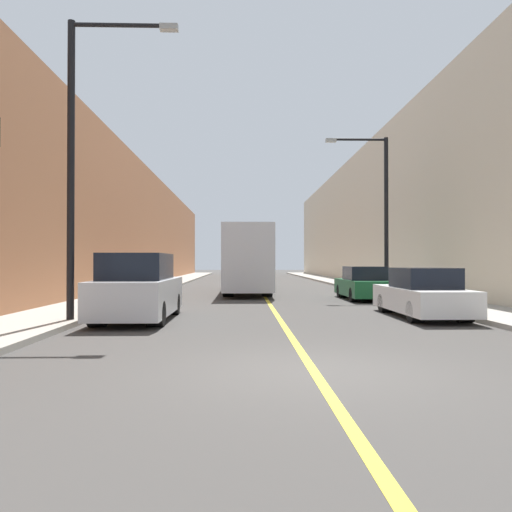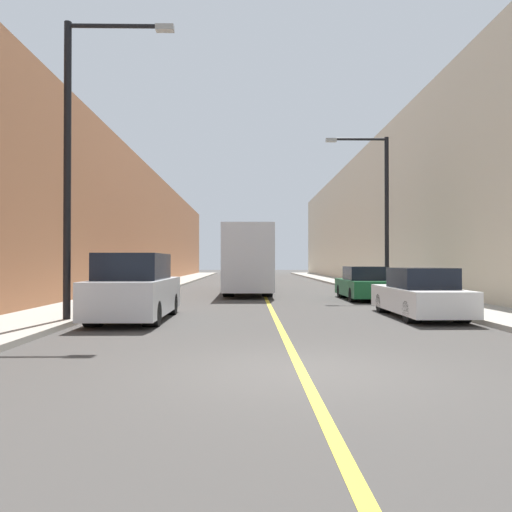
% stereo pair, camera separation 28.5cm
% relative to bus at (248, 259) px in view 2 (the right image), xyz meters
% --- Properties ---
extents(ground_plane, '(200.00, 200.00, 0.00)m').
position_rel_bus_xyz_m(ground_plane, '(0.84, -20.40, -1.87)').
color(ground_plane, '#3F3D3A').
extents(sidewalk_left, '(2.61, 72.00, 0.14)m').
position_rel_bus_xyz_m(sidewalk_left, '(-5.93, 9.60, -1.80)').
color(sidewalk_left, '#9E998E').
rests_on(sidewalk_left, ground).
extents(sidewalk_right, '(2.61, 72.00, 0.14)m').
position_rel_bus_xyz_m(sidewalk_right, '(7.62, 9.60, -1.80)').
color(sidewalk_right, '#9E998E').
rests_on(sidewalk_right, ground).
extents(building_row_left, '(4.00, 72.00, 8.71)m').
position_rel_bus_xyz_m(building_row_left, '(-9.24, 9.60, 2.49)').
color(building_row_left, '#B2724C').
rests_on(building_row_left, ground).
extents(building_row_right, '(4.00, 72.00, 10.53)m').
position_rel_bus_xyz_m(building_row_right, '(10.92, 9.60, 3.40)').
color(building_row_right, beige).
rests_on(building_row_right, ground).
extents(road_center_line, '(0.16, 72.00, 0.01)m').
position_rel_bus_xyz_m(road_center_line, '(0.84, 9.60, -1.86)').
color(road_center_line, gold).
rests_on(road_center_line, ground).
extents(bus, '(2.43, 11.84, 3.49)m').
position_rel_bus_xyz_m(bus, '(0.00, 0.00, 0.00)').
color(bus, silver).
rests_on(bus, ground).
extents(parked_suv_left, '(1.94, 4.86, 1.94)m').
position_rel_bus_xyz_m(parked_suv_left, '(-3.28, -13.55, -0.97)').
color(parked_suv_left, silver).
rests_on(parked_suv_left, ground).
extents(car_right_near, '(1.77, 4.73, 1.52)m').
position_rel_bus_xyz_m(car_right_near, '(5.27, -12.93, -1.18)').
color(car_right_near, silver).
rests_on(car_right_near, ground).
extents(car_right_mid, '(1.81, 4.53, 1.50)m').
position_rel_bus_xyz_m(car_right_mid, '(5.22, -5.74, -1.19)').
color(car_right_mid, '#145128').
rests_on(car_right_mid, ground).
extents(street_lamp_left, '(3.00, 0.24, 8.14)m').
position_rel_bus_xyz_m(street_lamp_left, '(-4.67, -14.46, 2.94)').
color(street_lamp_left, black).
rests_on(street_lamp_left, sidewalk_left).
extents(street_lamp_right, '(3.00, 0.24, 7.51)m').
position_rel_bus_xyz_m(street_lamp_right, '(6.33, -4.54, 2.61)').
color(street_lamp_right, black).
rests_on(street_lamp_right, sidewalk_right).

